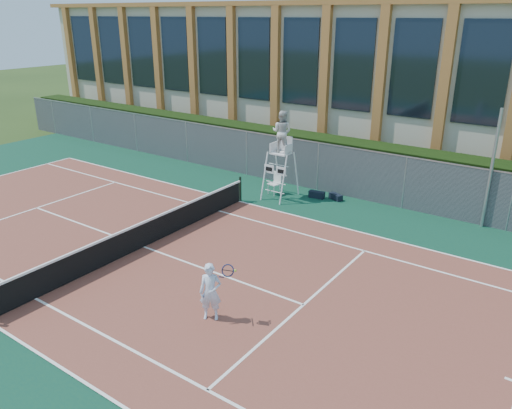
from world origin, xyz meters
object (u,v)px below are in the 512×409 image
Objects in this scene: umpire_chair at (282,134)px; tennis_player at (211,292)px; plastic_chair at (276,181)px; steel_pole at (491,170)px.

tennis_player is (3.58, -9.02, -1.99)m from umpire_chair.
plastic_chair is at bearing 113.35° from tennis_player.
plastic_chair is (-8.43, -1.44, -1.66)m from steel_pole.
plastic_chair is at bearing 152.70° from umpire_chair.
tennis_player reaches higher than plastic_chair.
umpire_chair is 2.39× the size of tennis_player.
umpire_chair reaches higher than tennis_player.
steel_pole is at bearing 67.37° from tennis_player.
umpire_chair is 3.87× the size of plastic_chair.
steel_pole is 1.17× the size of umpire_chair.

